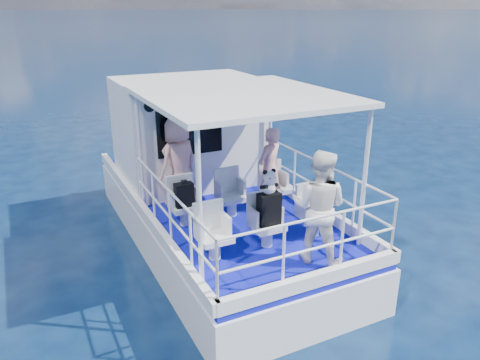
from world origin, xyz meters
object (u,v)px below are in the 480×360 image
passenger_stbd_aft (319,207)px  backpack_center (269,209)px  panda (269,182)px  passenger_port_fwd (179,162)px

passenger_stbd_aft → backpack_center: bearing=-7.1°
passenger_stbd_aft → panda: passenger_stbd_aft is taller
panda → passenger_port_fwd: bearing=107.1°
passenger_port_fwd → passenger_stbd_aft: passenger_port_fwd is taller
panda → passenger_stbd_aft: bearing=-56.3°
passenger_stbd_aft → backpack_center: 0.83m
passenger_stbd_aft → backpack_center: passenger_stbd_aft is taller
passenger_port_fwd → panda: 2.30m
passenger_port_fwd → panda: passenger_port_fwd is taller
passenger_port_fwd → backpack_center: (0.68, -2.19, -0.22)m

